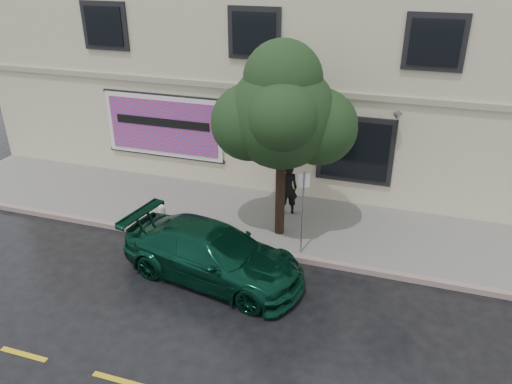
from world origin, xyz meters
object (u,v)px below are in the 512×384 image
(car, at_px, (213,254))
(fire_hydrant, at_px, (163,216))
(street_tree, at_px, (282,116))
(pedestrian, at_px, (288,189))

(car, xyz_separation_m, fire_hydrant, (-2.22, 1.63, -0.18))
(car, height_order, street_tree, street_tree)
(pedestrian, height_order, street_tree, street_tree)
(pedestrian, bearing_deg, street_tree, 70.62)
(street_tree, xyz_separation_m, fire_hydrant, (-3.28, -0.73, -3.08))
(pedestrian, xyz_separation_m, street_tree, (0.08, -1.18, 2.61))
(pedestrian, height_order, fire_hydrant, pedestrian)
(fire_hydrant, bearing_deg, car, -21.84)
(pedestrian, relative_size, street_tree, 0.34)
(pedestrian, relative_size, fire_hydrant, 2.27)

